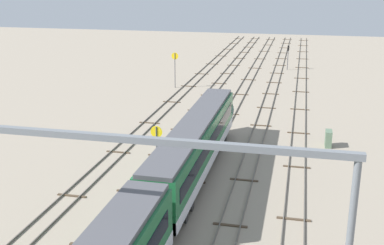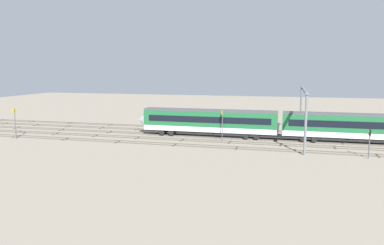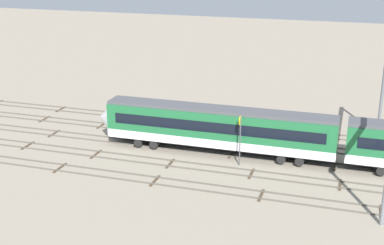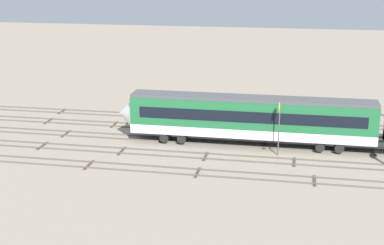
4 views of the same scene
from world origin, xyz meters
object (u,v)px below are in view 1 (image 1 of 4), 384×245
Objects in this scene: overhead_gantry at (132,173)px; speed_sign_far_trackside at (157,147)px; relay_cabinet at (328,139)px; signal_light_trackside_approach at (288,54)px; speed_sign_distant_end at (175,64)px.

speed_sign_far_trackside is at bearing 11.82° from overhead_gantry.
overhead_gantry reaches higher than speed_sign_far_trackside.
speed_sign_far_trackside is 3.10× the size of relay_cabinet.
speed_sign_far_trackside is at bearing 171.12° from signal_light_trackside_approach.
overhead_gantry is at bearing -167.71° from speed_sign_distant_end.
signal_light_trackside_approach is (54.02, -8.44, -0.50)m from speed_sign_far_trackside.
signal_light_trackside_approach is 2.64× the size of relay_cabinet.
overhead_gantry is 49.84m from speed_sign_distant_end.
speed_sign_far_trackside is 1.17× the size of signal_light_trackside_approach.
speed_sign_far_trackside is 0.96× the size of speed_sign_distant_end.
speed_sign_distant_end is at bearing 12.46° from speed_sign_far_trackside.
speed_sign_far_trackside is 19.32m from relay_cabinet.
overhead_gantry is 4.15× the size of speed_sign_distant_end.
signal_light_trackside_approach is at bearing -4.81° from overhead_gantry.
relay_cabinet is at bearing -47.14° from speed_sign_far_trackside.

